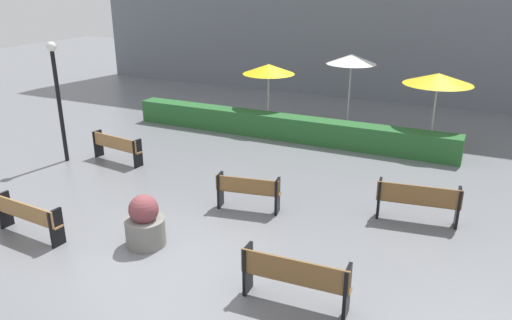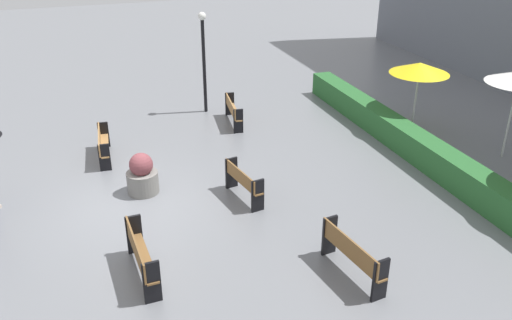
{
  "view_description": "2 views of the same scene",
  "coord_description": "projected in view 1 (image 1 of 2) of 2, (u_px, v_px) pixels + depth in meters",
  "views": [
    {
      "loc": [
        5.4,
        -6.86,
        5.27
      ],
      "look_at": [
        0.86,
        2.72,
        1.35
      ],
      "focal_mm": 34.68,
      "sensor_mm": 36.0,
      "label": 1
    },
    {
      "loc": [
        12.21,
        -0.94,
        7.02
      ],
      "look_at": [
        0.57,
        3.16,
        1.03
      ],
      "focal_mm": 37.9,
      "sensor_mm": 36.0,
      "label": 2
    }
  ],
  "objects": [
    {
      "name": "patio_umbrella_yellow_far",
      "position": [
        438.0,
        79.0,
        15.7
      ],
      "size": [
        2.19,
        2.19,
        2.42
      ],
      "color": "silver",
      "rests_on": "ground"
    },
    {
      "name": "bench_mid_center",
      "position": [
        248.0,
        190.0,
        11.74
      ],
      "size": [
        1.57,
        0.6,
        0.86
      ],
      "color": "brown",
      "rests_on": "ground"
    },
    {
      "name": "bench_near_right",
      "position": [
        295.0,
        277.0,
        8.29
      ],
      "size": [
        1.89,
        0.43,
        0.93
      ],
      "color": "brown",
      "rests_on": "ground"
    },
    {
      "name": "patio_umbrella_white",
      "position": [
        351.0,
        59.0,
        17.9
      ],
      "size": [
        1.82,
        1.82,
        2.67
      ],
      "color": "silver",
      "rests_on": "ground"
    },
    {
      "name": "bench_far_right",
      "position": [
        418.0,
        200.0,
        11.15
      ],
      "size": [
        1.86,
        0.58,
        0.93
      ],
      "color": "brown",
      "rests_on": "ground"
    },
    {
      "name": "planter_pot",
      "position": [
        145.0,
        224.0,
        10.22
      ],
      "size": [
        0.83,
        0.83,
        1.12
      ],
      "color": "slate",
      "rests_on": "ground"
    },
    {
      "name": "bench_near_left",
      "position": [
        28.0,
        216.0,
        10.54
      ],
      "size": [
        1.84,
        0.45,
        0.82
      ],
      "color": "#9E7242",
      "rests_on": "ground"
    },
    {
      "name": "bench_far_left",
      "position": [
        116.0,
        146.0,
        14.88
      ],
      "size": [
        1.85,
        0.54,
        0.83
      ],
      "color": "#9E7242",
      "rests_on": "ground"
    },
    {
      "name": "ground_plane",
      "position": [
        158.0,
        260.0,
        9.81
      ],
      "size": [
        60.0,
        60.0,
        0.0
      ],
      "primitive_type": "plane",
      "color": "slate"
    },
    {
      "name": "hedge_strip",
      "position": [
        284.0,
        127.0,
        17.09
      ],
      "size": [
        11.55,
        0.7,
        0.81
      ],
      "primitive_type": "cube",
      "color": "#28602D",
      "rests_on": "ground"
    },
    {
      "name": "patio_umbrella_yellow",
      "position": [
        269.0,
        69.0,
        17.92
      ],
      "size": [
        1.9,
        1.9,
        2.33
      ],
      "color": "silver",
      "rests_on": "ground"
    },
    {
      "name": "lamp_post",
      "position": [
        57.0,
        89.0,
        14.38
      ],
      "size": [
        0.28,
        0.28,
        3.57
      ],
      "color": "black",
      "rests_on": "ground"
    }
  ]
}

